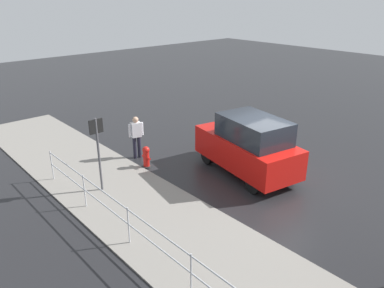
# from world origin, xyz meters

# --- Properties ---
(ground_plane) EXTENTS (60.00, 60.00, 0.00)m
(ground_plane) POSITION_xyz_m (0.00, 0.00, 0.00)
(ground_plane) COLOR black
(kerb_strip) EXTENTS (24.00, 3.20, 0.04)m
(kerb_strip) POSITION_xyz_m (0.00, 4.20, 0.02)
(kerb_strip) COLOR gray
(kerb_strip) RESTS_ON ground
(moving_hatchback) EXTENTS (4.14, 2.38, 2.06)m
(moving_hatchback) POSITION_xyz_m (0.95, 0.10, 1.03)
(moving_hatchback) COLOR red
(moving_hatchback) RESTS_ON ground
(fire_hydrant) EXTENTS (0.42, 0.31, 0.80)m
(fire_hydrant) POSITION_xyz_m (3.63, 2.44, 0.40)
(fire_hydrant) COLOR red
(fire_hydrant) RESTS_ON ground
(pedestrian) EXTENTS (0.32, 0.55, 1.62)m
(pedestrian) POSITION_xyz_m (4.56, 2.19, 0.96)
(pedestrian) COLOR silver
(pedestrian) RESTS_ON ground
(metal_railing) EXTENTS (9.23, 0.04, 1.05)m
(metal_railing) POSITION_xyz_m (0.29, 5.32, 0.73)
(metal_railing) COLOR #B7BABF
(metal_railing) RESTS_ON ground
(sign_post) EXTENTS (0.07, 0.44, 2.40)m
(sign_post) POSITION_xyz_m (3.17, 4.47, 1.58)
(sign_post) COLOR #4C4C51
(sign_post) RESTS_ON ground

